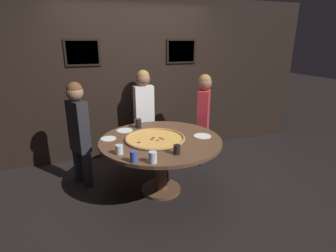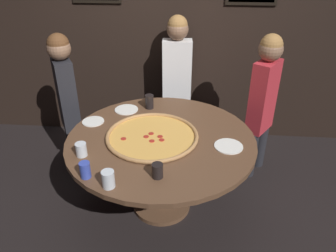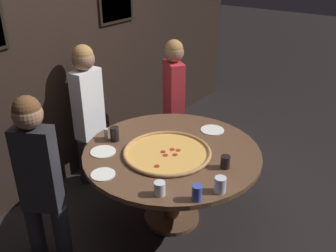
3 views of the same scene
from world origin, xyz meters
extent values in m
plane|color=black|center=(0.00, 0.00, 0.00)|extent=(24.00, 24.00, 0.00)
cube|color=black|center=(0.00, 1.37, 1.30)|extent=(6.40, 0.06, 2.60)
cube|color=black|center=(0.80, 1.33, 1.75)|extent=(0.52, 0.02, 0.40)
cube|color=slate|center=(0.80, 1.32, 1.75)|extent=(0.46, 0.01, 0.34)
cylinder|color=brown|center=(0.00, 0.00, 0.72)|extent=(1.54, 1.54, 0.04)
cylinder|color=brown|center=(0.00, 0.00, 0.35)|extent=(0.16, 0.16, 0.70)
cylinder|color=brown|center=(0.00, 0.00, 0.02)|extent=(0.52, 0.52, 0.04)
cylinder|color=#E5A84C|center=(-0.07, 0.00, 0.75)|extent=(0.72, 0.72, 0.01)
torus|color=#B27F4C|center=(-0.07, 0.00, 0.76)|extent=(0.76, 0.76, 0.03)
cylinder|color=#A8281E|center=(0.01, -0.06, 0.75)|extent=(0.04, 0.04, 0.00)
cylinder|color=#A8281E|center=(-0.08, 0.03, 0.75)|extent=(0.04, 0.04, 0.00)
cylinder|color=#A8281E|center=(-0.06, -0.08, 0.75)|extent=(0.04, 0.04, 0.00)
cylinder|color=#A8281E|center=(-0.30, -0.06, 0.75)|extent=(0.04, 0.04, 0.00)
cylinder|color=#A8281E|center=(-0.01, -0.01, 0.75)|extent=(0.04, 0.04, 0.00)
cylinder|color=#A8281E|center=(-0.12, -0.02, 0.75)|extent=(0.04, 0.04, 0.00)
cylinder|color=silver|center=(-0.56, -0.29, 0.79)|extent=(0.08, 0.08, 0.10)
cylinder|color=black|center=(-0.16, 0.52, 0.81)|extent=(0.08, 0.08, 0.13)
cylinder|color=black|center=(0.03, -0.50, 0.79)|extent=(0.08, 0.08, 0.10)
cylinder|color=#384CB7|center=(-0.46, -0.54, 0.80)|extent=(0.07, 0.07, 0.12)
cylinder|color=silver|center=(-0.28, -0.62, 0.80)|extent=(0.09, 0.09, 0.12)
cylinder|color=white|center=(-0.62, 0.21, 0.74)|extent=(0.19, 0.19, 0.01)
cylinder|color=white|center=(-0.37, 0.46, 0.74)|extent=(0.22, 0.22, 0.01)
cylinder|color=white|center=(0.54, -0.09, 0.74)|extent=(0.22, 0.22, 0.01)
cylinder|color=silver|center=(-0.18, 0.62, 0.78)|extent=(0.04, 0.04, 0.08)
cylinder|color=#B7B7BC|center=(-0.18, 0.62, 0.83)|extent=(0.04, 0.04, 0.01)
cylinder|color=#232328|center=(0.18, 1.11, 0.26)|extent=(0.15, 0.15, 0.51)
cylinder|color=#232328|center=(-0.05, 1.10, 0.26)|extent=(0.15, 0.15, 0.51)
cube|color=white|center=(0.07, 1.11, 0.88)|extent=(0.32, 0.18, 0.72)
sphere|color=#8C664C|center=(0.07, 1.11, 1.35)|extent=(0.22, 0.22, 0.22)
sphere|color=#9E703D|center=(0.07, 1.11, 1.39)|extent=(0.21, 0.21, 0.21)
cylinder|color=#232328|center=(-0.91, 0.45, 0.25)|extent=(0.18, 0.18, 0.49)
cylinder|color=#232328|center=(-1.02, 0.64, 0.25)|extent=(0.18, 0.18, 0.49)
cube|color=#232328|center=(-0.97, 0.54, 0.84)|extent=(0.28, 0.34, 0.69)
sphere|color=#8C664C|center=(-0.97, 0.54, 1.29)|extent=(0.21, 0.21, 0.21)
sphere|color=brown|center=(-0.97, 0.54, 1.33)|extent=(0.20, 0.20, 0.20)
cylinder|color=#232328|center=(0.97, 0.72, 0.25)|extent=(0.18, 0.18, 0.50)
cylinder|color=#232328|center=(0.85, 0.54, 0.25)|extent=(0.18, 0.18, 0.50)
cube|color=red|center=(0.91, 0.63, 0.85)|extent=(0.30, 0.34, 0.70)
sphere|color=#8C664C|center=(0.91, 0.63, 1.30)|extent=(0.22, 0.22, 0.22)
sphere|color=#9E703D|center=(0.91, 0.63, 1.34)|extent=(0.20, 0.20, 0.20)
camera|label=1|loc=(-0.93, -2.95, 1.91)|focal=28.00mm
camera|label=2|loc=(0.24, -2.24, 2.16)|focal=35.00mm
camera|label=3|loc=(-2.29, -1.63, 2.37)|focal=40.00mm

